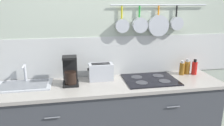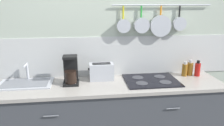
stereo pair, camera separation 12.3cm
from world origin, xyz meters
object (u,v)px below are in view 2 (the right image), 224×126
object	(u,v)px
bottle_vinegar	(185,70)
bottle_olive_oil	(198,69)
coffee_maker	(71,72)
bottle_hot_sauce	(190,69)
toaster	(102,72)

from	to	relation	value
bottle_vinegar	bottle_olive_oil	bearing A→B (deg)	-6.23
coffee_maker	bottle_vinegar	size ratio (longest dim) A/B	1.75
bottle_vinegar	coffee_maker	bearing A→B (deg)	-176.51
bottle_hot_sauce	coffee_maker	bearing A→B (deg)	-175.99
toaster	bottle_olive_oil	bearing A→B (deg)	-0.59
coffee_maker	toaster	bearing A→B (deg)	12.71
coffee_maker	bottle_hot_sauce	world-z (taller)	coffee_maker
toaster	bottle_hot_sauce	world-z (taller)	toaster
coffee_maker	bottle_olive_oil	world-z (taller)	coffee_maker
bottle_vinegar	toaster	bearing A→B (deg)	-179.71
bottle_olive_oil	bottle_vinegar	bearing A→B (deg)	173.77
bottle_olive_oil	toaster	bearing A→B (deg)	179.41
toaster	bottle_olive_oil	distance (m)	1.14
toaster	bottle_vinegar	xyz separation A→B (m)	(0.98, 0.00, -0.02)
coffee_maker	bottle_hot_sauce	bearing A→B (deg)	4.01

